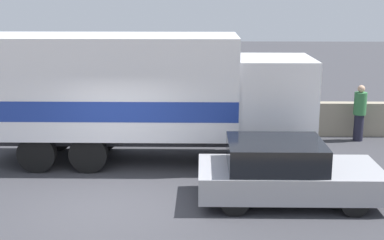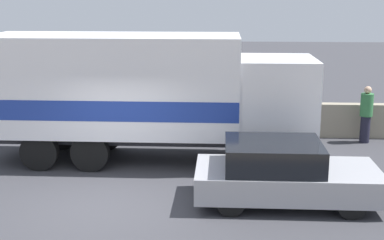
# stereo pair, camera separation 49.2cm
# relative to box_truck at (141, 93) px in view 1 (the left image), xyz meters

# --- Properties ---
(ground_plane) EXTENTS (80.00, 80.00, 0.00)m
(ground_plane) POSITION_rel_box_truck_xyz_m (-0.35, -3.18, -1.87)
(ground_plane) COLOR #38383D
(stone_wall_backdrop) EXTENTS (60.00, 0.35, 1.07)m
(stone_wall_backdrop) POSITION_rel_box_truck_xyz_m (-0.35, 2.76, -1.33)
(stone_wall_backdrop) COLOR gray
(stone_wall_backdrop) RESTS_ON ground_plane
(box_truck) EXTENTS (8.49, 2.39, 3.37)m
(box_truck) POSITION_rel_box_truck_xyz_m (0.00, 0.00, 0.00)
(box_truck) COLOR silver
(box_truck) RESTS_ON ground_plane
(car_hatchback) EXTENTS (3.91, 1.81, 1.35)m
(car_hatchback) POSITION_rel_box_truck_xyz_m (3.41, -2.81, -1.20)
(car_hatchback) COLOR #9E9EA3
(car_hatchback) RESTS_ON ground_plane
(pedestrian) EXTENTS (0.38, 0.38, 1.72)m
(pedestrian) POSITION_rel_box_truck_xyz_m (6.42, 2.16, -0.97)
(pedestrian) COLOR #1E1E2D
(pedestrian) RESTS_ON ground_plane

